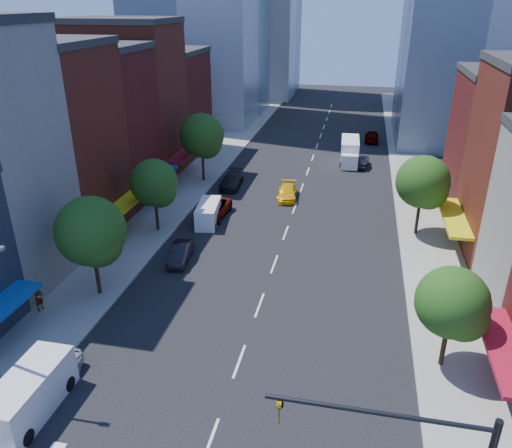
{
  "coord_description": "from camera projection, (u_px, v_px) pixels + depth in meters",
  "views": [
    {
      "loc": [
        5.73,
        -16.64,
        19.42
      ],
      "look_at": [
        -0.78,
        14.53,
        5.0
      ],
      "focal_mm": 35.0,
      "sensor_mm": 36.0,
      "label": 1
    }
  ],
  "objects": [
    {
      "name": "tree_right_near",
      "position": [
        455.0,
        306.0,
        27.08
      ],
      "size": [
        4.0,
        4.0,
        6.2
      ],
      "color": "black",
      "rests_on": "sidewalk_right"
    },
    {
      "name": "tree_left_near",
      "position": [
        93.0,
        234.0,
        33.76
      ],
      "size": [
        4.8,
        4.8,
        7.3
      ],
      "color": "black",
      "rests_on": "sidewalk_left"
    },
    {
      "name": "bldg_left_2",
      "position": [
        40.0,
        144.0,
        42.81
      ],
      "size": [
        12.0,
        9.0,
        16.0
      ],
      "primitive_type": "cube",
      "color": "maroon",
      "rests_on": "ground"
    },
    {
      "name": "traffic_car_far",
      "position": [
        372.0,
        136.0,
        73.87
      ],
      "size": [
        2.0,
        4.87,
        1.65
      ],
      "primitive_type": "imported",
      "rotation": [
        0.0,
        0.0,
        3.13
      ],
      "color": "#999999",
      "rests_on": "ground"
    },
    {
      "name": "tree_left_mid",
      "position": [
        155.0,
        185.0,
        43.71
      ],
      "size": [
        4.2,
        4.2,
        6.65
      ],
      "color": "black",
      "rests_on": "sidewalk_left"
    },
    {
      "name": "pedestrian_far",
      "position": [
        114.0,
        246.0,
        40.55
      ],
      "size": [
        0.89,
        1.05,
        1.89
      ],
      "primitive_type": "imported",
      "rotation": [
        0.0,
        0.0,
        -1.78
      ],
      "color": "#999999",
      "rests_on": "sidewalk_left"
    },
    {
      "name": "box_truck",
      "position": [
        350.0,
        152.0,
        64.27
      ],
      "size": [
        2.48,
        7.39,
        2.95
      ],
      "rotation": [
        0.0,
        0.0,
        0.04
      ],
      "color": "white",
      "rests_on": "ground"
    },
    {
      "name": "parked_car_second",
      "position": [
        181.0,
        253.0,
        40.23
      ],
      "size": [
        1.9,
        4.3,
        1.37
      ],
      "primitive_type": "imported",
      "rotation": [
        0.0,
        0.0,
        0.11
      ],
      "color": "black",
      "rests_on": "ground"
    },
    {
      "name": "tree_left_far",
      "position": [
        203.0,
        138.0,
        55.91
      ],
      "size": [
        5.0,
        5.0,
        7.75
      ],
      "color": "black",
      "rests_on": "sidewalk_left"
    },
    {
      "name": "cargo_van_far",
      "position": [
        208.0,
        214.0,
        46.86
      ],
      "size": [
        2.4,
        4.78,
        1.96
      ],
      "rotation": [
        0.0,
        0.0,
        0.13
      ],
      "color": "white",
      "rests_on": "ground"
    },
    {
      "name": "taxi",
      "position": [
        287.0,
        192.0,
        52.9
      ],
      "size": [
        2.28,
        4.85,
        1.37
      ],
      "primitive_type": "imported",
      "rotation": [
        0.0,
        0.0,
        0.08
      ],
      "color": "yellow",
      "rests_on": "ground"
    },
    {
      "name": "bldg_left_5",
      "position": [
        158.0,
        104.0,
        67.05
      ],
      "size": [
        12.0,
        10.0,
        13.0
      ],
      "primitive_type": "cube",
      "color": "#511514",
      "rests_on": "ground"
    },
    {
      "name": "sidewalk_right",
      "position": [
        414.0,
        183.0,
        57.22
      ],
      "size": [
        5.0,
        120.0,
        0.15
      ],
      "primitive_type": "cube",
      "color": "gray",
      "rests_on": "ground"
    },
    {
      "name": "bldg_left_3",
      "position": [
        90.0,
        127.0,
        50.59
      ],
      "size": [
        12.0,
        8.0,
        15.0
      ],
      "primitive_type": "cube",
      "color": "#511514",
      "rests_on": "ground"
    },
    {
      "name": "sidewalk_left",
      "position": [
        206.0,
        169.0,
        61.88
      ],
      "size": [
        5.0,
        120.0,
        0.15
      ],
      "primitive_type": "cube",
      "color": "gray",
      "rests_on": "ground"
    },
    {
      "name": "parked_car_rear",
      "position": [
        232.0,
        180.0,
        56.11
      ],
      "size": [
        2.34,
        5.23,
        1.49
      ],
      "primitive_type": "imported",
      "rotation": [
        0.0,
        0.0,
        0.05
      ],
      "color": "black",
      "rests_on": "ground"
    },
    {
      "name": "parked_car_front",
      "position": [
        51.0,
        376.0,
        27.07
      ],
      "size": [
        1.81,
        4.34,
        1.47
      ],
      "primitive_type": "imported",
      "rotation": [
        0.0,
        0.0,
        -0.02
      ],
      "color": "#B1B1B6",
      "rests_on": "ground"
    },
    {
      "name": "traffic_car_oncoming",
      "position": [
        362.0,
        162.0,
        62.82
      ],
      "size": [
        1.82,
        4.15,
        1.33
      ],
      "primitive_type": "imported",
      "rotation": [
        0.0,
        0.0,
        3.04
      ],
      "color": "black",
      "rests_on": "ground"
    },
    {
      "name": "tree_right_far",
      "position": [
        424.0,
        184.0,
        42.85
      ],
      "size": [
        4.6,
        4.6,
        7.2
      ],
      "color": "black",
      "rests_on": "sidewalk_right"
    },
    {
      "name": "cargo_van_near",
      "position": [
        27.0,
        396.0,
        25.11
      ],
      "size": [
        2.24,
        5.44,
        2.32
      ],
      "rotation": [
        0.0,
        0.0,
        -0.0
      ],
      "color": "silver",
      "rests_on": "ground"
    },
    {
      "name": "bldg_left_4",
      "position": [
        126.0,
        102.0,
        57.76
      ],
      "size": [
        12.0,
        9.0,
        17.0
      ],
      "primitive_type": "cube",
      "color": "maroon",
      "rests_on": "ground"
    },
    {
      "name": "pedestrian_near",
      "position": [
        39.0,
        298.0,
        33.51
      ],
      "size": [
        0.57,
        0.74,
        1.8
      ],
      "primitive_type": "imported",
      "rotation": [
        0.0,
        0.0,
        1.34
      ],
      "color": "#999999",
      "rests_on": "sidewalk_left"
    },
    {
      "name": "ground",
      "position": [
        210.0,
        442.0,
        23.92
      ],
      "size": [
        220.0,
        220.0,
        0.0
      ],
      "primitive_type": "plane",
      "color": "black",
      "rests_on": "ground"
    },
    {
      "name": "parked_car_third",
      "position": [
        213.0,
        210.0,
        48.31
      ],
      "size": [
        2.82,
        5.66,
        1.54
      ],
      "primitive_type": "imported",
      "rotation": [
        0.0,
        0.0,
        -0.05
      ],
      "color": "#999999",
      "rests_on": "ground"
    }
  ]
}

